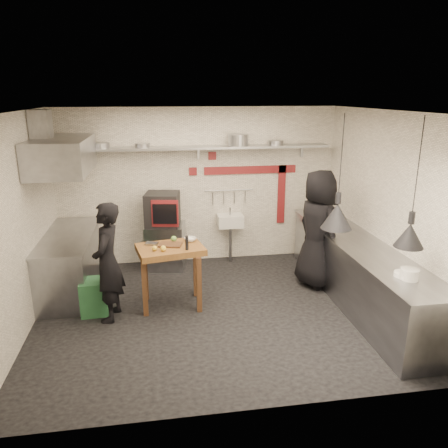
{
  "coord_description": "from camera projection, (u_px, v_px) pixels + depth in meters",
  "views": [
    {
      "loc": [
        -0.76,
        -5.64,
        3.02
      ],
      "look_at": [
        0.18,
        0.3,
        1.22
      ],
      "focal_mm": 35.0,
      "sensor_mm": 36.0,
      "label": 1
    }
  ],
  "objects": [
    {
      "name": "utensil_rail",
      "position": [
        229.0,
        190.0,
        7.96
      ],
      "size": [
        0.9,
        0.02,
        0.02
      ],
      "primitive_type": "cylinder",
      "rotation": [
        0.0,
        1.57,
        0.0
      ],
      "color": "gray",
      "rests_on": "wall_back"
    },
    {
      "name": "red_tile_a",
      "position": [
        212.0,
        156.0,
        7.76
      ],
      "size": [
        0.14,
        0.02,
        0.14
      ],
      "primitive_type": "cube",
      "color": "maroon",
      "rests_on": "wall_back"
    },
    {
      "name": "pan_mid_left",
      "position": [
        143.0,
        145.0,
        7.36
      ],
      "size": [
        0.31,
        0.31,
        0.07
      ],
      "primitive_type": "cylinder",
      "rotation": [
        0.0,
        0.0,
        -0.25
      ],
      "color": "gray",
      "rests_on": "back_shelf"
    },
    {
      "name": "heat_lamp_far",
      "position": [
        416.0,
        184.0,
        4.85
      ],
      "size": [
        0.34,
        0.34,
        1.49
      ],
      "primitive_type": null,
      "rotation": [
        0.0,
        0.0,
        0.02
      ],
      "color": "black",
      "rests_on": "ceiling"
    },
    {
      "name": "floor",
      "position": [
        215.0,
        311.0,
        6.31
      ],
      "size": [
        5.0,
        5.0,
        0.0
      ],
      "primitive_type": "plane",
      "color": "black",
      "rests_on": "ground"
    },
    {
      "name": "pepper_mill",
      "position": [
        187.0,
        243.0,
        6.08
      ],
      "size": [
        0.05,
        0.05,
        0.2
      ],
      "primitive_type": "cylinder",
      "rotation": [
        0.0,
        0.0,
        -0.24
      ],
      "color": "black",
      "rests_on": "prep_table"
    },
    {
      "name": "pan_far_left",
      "position": [
        101.0,
        145.0,
        7.26
      ],
      "size": [
        0.32,
        0.32,
        0.09
      ],
      "primitive_type": "cylinder",
      "rotation": [
        0.0,
        0.0,
        -0.13
      ],
      "color": "gray",
      "rests_on": "back_shelf"
    },
    {
      "name": "lemon_b",
      "position": [
        163.0,
        248.0,
        6.04
      ],
      "size": [
        0.1,
        0.1,
        0.08
      ],
      "primitive_type": "sphere",
      "rotation": [
        0.0,
        0.0,
        0.25
      ],
      "color": "gold",
      "rests_on": "prep_table"
    },
    {
      "name": "sink_tap",
      "position": [
        230.0,
        211.0,
        7.94
      ],
      "size": [
        0.03,
        0.03,
        0.14
      ],
      "primitive_type": "cylinder",
      "color": "gray",
      "rests_on": "hand_sink"
    },
    {
      "name": "ceiling",
      "position": [
        214.0,
        111.0,
        5.51
      ],
      "size": [
        5.0,
        5.0,
        0.0
      ],
      "primitive_type": "plane",
      "color": "beige",
      "rests_on": "floor"
    },
    {
      "name": "heat_lamp_near",
      "position": [
        340.0,
        173.0,
        5.3
      ],
      "size": [
        0.45,
        0.45,
        1.42
      ],
      "primitive_type": null,
      "rotation": [
        0.0,
        0.0,
        -0.18
      ],
      "color": "black",
      "rests_on": "ceiling"
    },
    {
      "name": "red_tile_b",
      "position": [
        193.0,
        171.0,
        7.78
      ],
      "size": [
        0.14,
        0.02,
        0.14
      ],
      "primitive_type": "cube",
      "color": "maroon",
      "rests_on": "wall_back"
    },
    {
      "name": "green_bin",
      "position": [
        94.0,
        297.0,
        6.19
      ],
      "size": [
        0.39,
        0.39,
        0.5
      ],
      "primitive_type": "cube",
      "rotation": [
        0.0,
        0.0,
        0.06
      ],
      "color": "#276238",
      "rests_on": "floor"
    },
    {
      "name": "stock_pot",
      "position": [
        238.0,
        140.0,
        7.59
      ],
      "size": [
        0.46,
        0.46,
        0.2
      ],
      "primitive_type": "cylinder",
      "rotation": [
        0.0,
        0.0,
        0.4
      ],
      "color": "gray",
      "rests_on": "back_shelf"
    },
    {
      "name": "red_band_horiz",
      "position": [
        250.0,
        170.0,
        7.94
      ],
      "size": [
        1.7,
        0.02,
        0.14
      ],
      "primitive_type": "cube",
      "color": "maroon",
      "rests_on": "wall_back"
    },
    {
      "name": "veg_ball",
      "position": [
        174.0,
        239.0,
        6.4
      ],
      "size": [
        0.1,
        0.1,
        0.09
      ],
      "primitive_type": "sphere",
      "rotation": [
        0.0,
        0.0,
        -0.09
      ],
      "color": "#66963F",
      "rests_on": "prep_table"
    },
    {
      "name": "counter_left_top",
      "position": [
        67.0,
        236.0,
        6.72
      ],
      "size": [
        0.76,
        2.0,
        0.03
      ],
      "primitive_type": "cube",
      "color": "gray",
      "rests_on": "counter_left"
    },
    {
      "name": "oven_glass",
      "position": [
        165.0,
        214.0,
        7.26
      ],
      "size": [
        0.4,
        0.09,
        0.34
      ],
      "primitive_type": "cube",
      "rotation": [
        0.0,
        0.0,
        -0.18
      ],
      "color": "black",
      "rests_on": "oven_door"
    },
    {
      "name": "chef_left",
      "position": [
        108.0,
        262.0,
        5.89
      ],
      "size": [
        0.49,
        0.66,
        1.66
      ],
      "primitive_type": "imported",
      "rotation": [
        0.0,
        0.0,
        -1.74
      ],
      "color": "black",
      "rests_on": "floor"
    },
    {
      "name": "shelf_bracket_mid",
      "position": [
        198.0,
        152.0,
        7.69
      ],
      "size": [
        0.04,
        0.06,
        0.24
      ],
      "primitive_type": "cube",
      "color": "gray",
      "rests_on": "wall_back"
    },
    {
      "name": "back_shelf",
      "position": [
        199.0,
        148.0,
        7.52
      ],
      "size": [
        4.6,
        0.34,
        0.04
      ],
      "primitive_type": "cube",
      "color": "gray",
      "rests_on": "wall_back"
    },
    {
      "name": "sink_drain",
      "position": [
        230.0,
        244.0,
        8.08
      ],
      "size": [
        0.06,
        0.06,
        0.66
      ],
      "primitive_type": "cylinder",
      "color": "gray",
      "rests_on": "floor"
    },
    {
      "name": "plate_stack",
      "position": [
        410.0,
        274.0,
        5.09
      ],
      "size": [
        0.24,
        0.24,
        0.13
      ],
      "primitive_type": "cylinder",
      "rotation": [
        0.0,
        0.0,
        0.16
      ],
      "color": "silver",
      "rests_on": "counter_right_top"
    },
    {
      "name": "counter_right",
      "position": [
        357.0,
        273.0,
        6.51
      ],
      "size": [
        0.7,
        3.8,
        0.9
      ],
      "primitive_type": "cube",
      "color": "gray",
      "rests_on": "floor"
    },
    {
      "name": "wall_front",
      "position": [
        246.0,
        281.0,
        3.92
      ],
      "size": [
        5.0,
        0.04,
        2.8
      ],
      "primitive_type": "cube",
      "color": "white",
      "rests_on": "floor"
    },
    {
      "name": "shelf_bracket_left",
      "position": [
        87.0,
        155.0,
        7.41
      ],
      "size": [
        0.04,
        0.06,
        0.24
      ],
      "primitive_type": "cube",
      "color": "gray",
      "rests_on": "wall_back"
    },
    {
      "name": "counter_left",
      "position": [
        70.0,
        264.0,
        6.86
      ],
      "size": [
        0.7,
        1.9,
        0.9
      ],
      "primitive_type": "cube",
      "color": "gray",
      "rests_on": "floor"
    },
    {
      "name": "bowl",
      "position": [
        190.0,
        239.0,
        6.45
      ],
      "size": [
        0.19,
        0.19,
        0.06
      ],
      "primitive_type": "imported",
      "rotation": [
        0.0,
        0.0,
        0.09
      ],
      "color": "silver",
      "rests_on": "prep_table"
    },
    {
      "name": "hand_sink",
      "position": [
        230.0,
        221.0,
        7.99
      ],
      "size": [
        0.46,
        0.34,
        0.22
      ],
      "primitive_type": "cube",
      "color": "silver",
      "rests_on": "wall_back"
    },
    {
      "name": "oven_door",
      "position": [
        165.0,
        213.0,
        7.29
      ],
      "size": [
        0.45,
        0.11,
        0.46
      ],
      "primitive_type": "cube",
      "rotation": [
        0.0,
        0.0,
        -0.18
      ],
      "color": "maroon",
      "rests_on": "combi_oven"
    },
    {
      "name": "shelf_bracket_right",
      "position": [
        302.0,
        150.0,
        7.97
      ],
      "size": [
        0.04,
        0.06,
        0.24
      ],
      "primitive_type": "cube",
      "color": "gray",
      "rests_on": "wall_back"
    },
    {
      "name": "oven_stand",
      "position": [
        166.0,
        246.0,
        7.79
      ],
      "size": [
        0.75,
        0.7,
        0.8
      ],
      "primitive_type": "cube",
      "rotation": [
        0.0,
        0.0,
        -0.18
      ],
      "color": "gray",
      "rests_on": "floor"
    },
    {
      "name": "wall_left",
      "position": [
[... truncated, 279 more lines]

